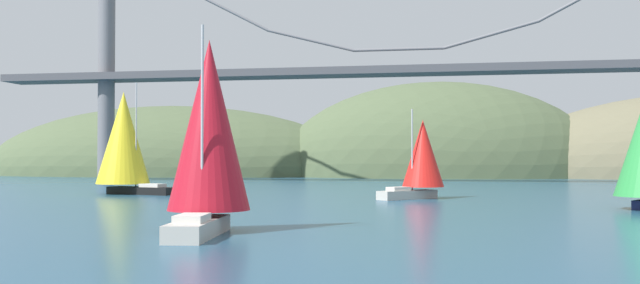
% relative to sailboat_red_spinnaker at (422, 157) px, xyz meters
% --- Properties ---
extents(headland_center, '(69.05, 44.00, 39.82)m').
position_rel_sailboat_red_spinnaker_xyz_m(headland_center, '(-0.35, 83.16, -4.03)').
color(headland_center, '#4C5B3D').
rests_on(headland_center, ground_plane).
extents(headland_left, '(89.44, 44.00, 31.23)m').
position_rel_sailboat_red_spinnaker_xyz_m(headland_left, '(-60.35, 83.16, -4.03)').
color(headland_left, '#4C5B3D').
rests_on(headland_left, ground_plane).
extents(suspension_bridge, '(135.38, 6.00, 43.51)m').
position_rel_sailboat_red_spinnaker_xyz_m(suspension_bridge, '(-5.35, 43.16, 15.38)').
color(suspension_bridge, slate).
rests_on(suspension_bridge, ground_plane).
extents(sailboat_red_spinnaker, '(7.04, 7.17, 8.55)m').
position_rel_sailboat_red_spinnaker_xyz_m(sailboat_red_spinnaker, '(0.00, 0.00, 0.00)').
color(sailboat_red_spinnaker, '#B7B2A8').
rests_on(sailboat_red_spinnaker, ground_plane).
extents(sailboat_crimson_sail, '(4.86, 8.43, 10.71)m').
position_rel_sailboat_red_spinnaker_xyz_m(sailboat_crimson_sail, '(-9.78, -33.05, 1.31)').
color(sailboat_crimson_sail, '#B7B2A8').
rests_on(sailboat_crimson_sail, ground_plane).
extents(sailboat_yellow_sail, '(10.15, 7.08, 12.02)m').
position_rel_sailboat_red_spinnaker_xyz_m(sailboat_yellow_sail, '(-32.12, 2.96, 1.83)').
color(sailboat_yellow_sail, black).
rests_on(sailboat_yellow_sail, ground_plane).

